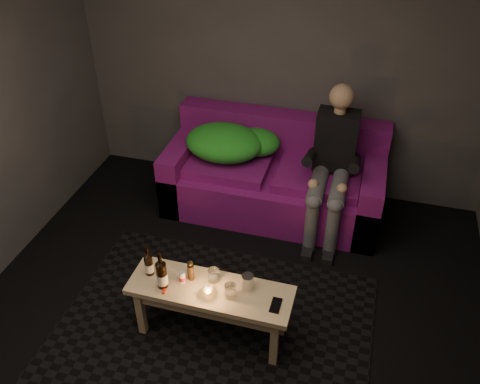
# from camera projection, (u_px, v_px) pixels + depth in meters

# --- Properties ---
(floor) EXTENTS (4.50, 4.50, 0.00)m
(floor) POSITION_uv_depth(u_px,v_px,m) (215.00, 349.00, 3.71)
(floor) COLOR black
(floor) RESTS_ON ground
(room) EXTENTS (4.50, 4.50, 4.50)m
(room) POSITION_uv_depth(u_px,v_px,m) (230.00, 119.00, 3.12)
(room) COLOR silver
(room) RESTS_ON ground
(rug) EXTENTS (2.35, 1.71, 0.01)m
(rug) POSITION_uv_depth(u_px,v_px,m) (214.00, 327.00, 3.87)
(rug) COLOR black
(rug) RESTS_ON floor
(sofa) EXTENTS (2.04, 0.92, 0.88)m
(sofa) POSITION_uv_depth(u_px,v_px,m) (274.00, 179.00, 4.94)
(sofa) COLOR #7C1079
(sofa) RESTS_ON floor
(green_blanket) EXTENTS (0.90, 0.61, 0.31)m
(green_blanket) POSITION_uv_depth(u_px,v_px,m) (230.00, 142.00, 4.83)
(green_blanket) COLOR #2D921A
(green_blanket) RESTS_ON sofa
(person) EXTENTS (0.37, 0.85, 1.36)m
(person) POSITION_uv_depth(u_px,v_px,m) (332.00, 162.00, 4.46)
(person) COLOR black
(person) RESTS_ON sofa
(coffee_table) EXTENTS (1.17, 0.38, 0.48)m
(coffee_table) POSITION_uv_depth(u_px,v_px,m) (211.00, 297.00, 3.60)
(coffee_table) COLOR #D8B97E
(coffee_table) RESTS_ON rug
(beer_bottle_a) EXTENTS (0.06, 0.06, 0.25)m
(beer_bottle_a) POSITION_uv_depth(u_px,v_px,m) (149.00, 264.00, 3.62)
(beer_bottle_a) COLOR black
(beer_bottle_a) RESTS_ON coffee_table
(beer_bottle_b) EXTENTS (0.08, 0.08, 0.31)m
(beer_bottle_b) POSITION_uv_depth(u_px,v_px,m) (162.00, 274.00, 3.51)
(beer_bottle_b) COLOR black
(beer_bottle_b) RESTS_ON coffee_table
(salt_shaker) EXTENTS (0.04, 0.04, 0.09)m
(salt_shaker) POSITION_uv_depth(u_px,v_px,m) (182.00, 277.00, 3.58)
(salt_shaker) COLOR silver
(salt_shaker) RESTS_ON coffee_table
(pepper_mill) EXTENTS (0.05, 0.05, 0.13)m
(pepper_mill) POSITION_uv_depth(u_px,v_px,m) (191.00, 272.00, 3.59)
(pepper_mill) COLOR black
(pepper_mill) RESTS_ON coffee_table
(tumbler_back) EXTENTS (0.10, 0.10, 0.10)m
(tumbler_back) POSITION_uv_depth(u_px,v_px,m) (214.00, 275.00, 3.59)
(tumbler_back) COLOR white
(tumbler_back) RESTS_ON coffee_table
(tealight) EXTENTS (0.07, 0.07, 0.05)m
(tealight) POSITION_uv_depth(u_px,v_px,m) (208.00, 292.00, 3.49)
(tealight) COLOR white
(tealight) RESTS_ON coffee_table
(tumbler_front) EXTENTS (0.10, 0.10, 0.10)m
(tumbler_front) POSITION_uv_depth(u_px,v_px,m) (230.00, 291.00, 3.47)
(tumbler_front) COLOR white
(tumbler_front) RESTS_ON coffee_table
(steel_cup) EXTENTS (0.11, 0.11, 0.12)m
(steel_cup) POSITION_uv_depth(u_px,v_px,m) (248.00, 282.00, 3.52)
(steel_cup) COLOR silver
(steel_cup) RESTS_ON coffee_table
(smartphone) EXTENTS (0.07, 0.14, 0.01)m
(smartphone) POSITION_uv_depth(u_px,v_px,m) (276.00, 305.00, 3.42)
(smartphone) COLOR black
(smartphone) RESTS_ON coffee_table
(red_lighter) EXTENTS (0.03, 0.07, 0.01)m
(red_lighter) POSITION_uv_depth(u_px,v_px,m) (164.00, 290.00, 3.53)
(red_lighter) COLOR red
(red_lighter) RESTS_ON coffee_table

